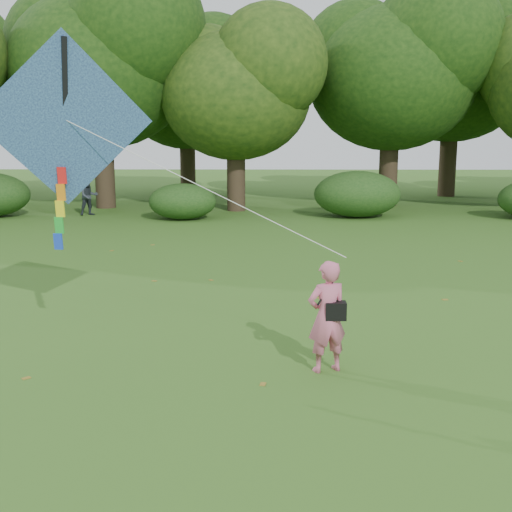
{
  "coord_description": "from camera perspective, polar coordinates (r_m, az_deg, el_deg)",
  "views": [
    {
      "loc": [
        -0.74,
        -8.09,
        3.49
      ],
      "look_at": [
        -0.88,
        2.0,
        1.5
      ],
      "focal_mm": 45.0,
      "sensor_mm": 36.0,
      "label": 1
    }
  ],
  "objects": [
    {
      "name": "man_kite_flyer",
      "position": [
        9.39,
        6.32,
        -5.38
      ],
      "size": [
        0.7,
        0.58,
        1.66
      ],
      "primitive_type": "imported",
      "rotation": [
        0.0,
        0.0,
        3.49
      ],
      "color": "#CB5F7E",
      "rests_on": "ground"
    },
    {
      "name": "shrub_band",
      "position": [
        25.82,
        0.84,
        5.29
      ],
      "size": [
        39.15,
        3.22,
        1.88
      ],
      "color": "#264919",
      "rests_on": "ground"
    },
    {
      "name": "tree_line",
      "position": [
        31.13,
        5.42,
        14.99
      ],
      "size": [
        54.7,
        15.3,
        9.48
      ],
      "color": "#3A2D1E",
      "rests_on": "ground"
    },
    {
      "name": "flying_kite",
      "position": [
        10.38,
        -16.6,
        11.31
      ],
      "size": [
        5.47,
        1.45,
        3.33
      ],
      "color": "#243C9D",
      "rests_on": "ground"
    },
    {
      "name": "crossbody_bag",
      "position": [
        9.34,
        7.07,
        -4.78
      ],
      "size": [
        0.43,
        0.2,
        0.68
      ],
      "color": "black",
      "rests_on": "ground"
    },
    {
      "name": "ground",
      "position": [
        8.84,
        5.69,
        -12.15
      ],
      "size": [
        100.0,
        100.0,
        0.0
      ],
      "primitive_type": "plane",
      "color": "#265114",
      "rests_on": "ground"
    },
    {
      "name": "fallen_leaves",
      "position": [
        13.73,
        0.79,
        -3.55
      ],
      "size": [
        9.92,
        14.06,
        0.01
      ],
      "color": "olive",
      "rests_on": "ground"
    },
    {
      "name": "bystander_left",
      "position": [
        27.51,
        -14.65,
        5.18
      ],
      "size": [
        0.99,
        0.94,
        1.61
      ],
      "primitive_type": "imported",
      "rotation": [
        0.0,
        0.0,
        0.59
      ],
      "color": "#2B3139",
      "rests_on": "ground"
    }
  ]
}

